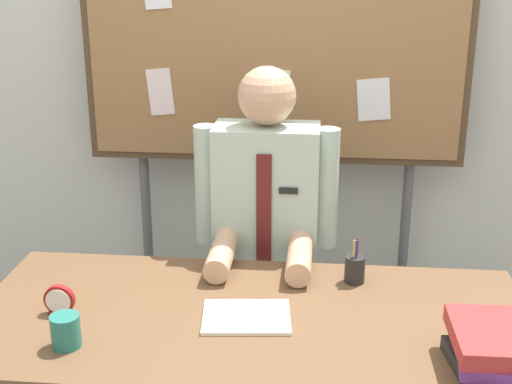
# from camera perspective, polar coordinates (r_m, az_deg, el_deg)

# --- Properties ---
(back_wall) EXTENTS (6.40, 0.08, 2.70)m
(back_wall) POSITION_cam_1_polar(r_m,az_deg,el_deg) (3.18, 1.78, 10.28)
(back_wall) COLOR silver
(back_wall) RESTS_ON ground_plane
(desk) EXTENTS (1.77, 0.82, 0.76)m
(desk) POSITION_cam_1_polar(r_m,az_deg,el_deg) (2.27, -0.44, -11.95)
(desk) COLOR brown
(desk) RESTS_ON ground_plane
(person) EXTENTS (0.55, 0.56, 1.44)m
(person) POSITION_cam_1_polar(r_m,az_deg,el_deg) (2.79, 0.81, -5.56)
(person) COLOR #2D2D33
(person) RESTS_ON ground_plane
(bulletin_board) EXTENTS (1.62, 0.09, 1.97)m
(bulletin_board) POSITION_cam_1_polar(r_m,az_deg,el_deg) (2.97, 1.53, 11.42)
(bulletin_board) COLOR #4C3823
(bulletin_board) RESTS_ON ground_plane
(book_stack) EXTENTS (0.24, 0.31, 0.13)m
(book_stack) POSITION_cam_1_polar(r_m,az_deg,el_deg) (2.03, 18.74, -12.25)
(book_stack) COLOR #262626
(book_stack) RESTS_ON desk
(open_notebook) EXTENTS (0.29, 0.24, 0.01)m
(open_notebook) POSITION_cam_1_polar(r_m,az_deg,el_deg) (2.21, -0.79, -10.17)
(open_notebook) COLOR #F4EFCC
(open_notebook) RESTS_ON desk
(desk_clock) EXTENTS (0.10, 0.04, 0.10)m
(desk_clock) POSITION_cam_1_polar(r_m,az_deg,el_deg) (2.31, -15.76, -8.57)
(desk_clock) COLOR maroon
(desk_clock) RESTS_ON desk
(coffee_mug) EXTENTS (0.09, 0.09, 0.10)m
(coffee_mug) POSITION_cam_1_polar(r_m,az_deg,el_deg) (2.13, -15.28, -10.89)
(coffee_mug) COLOR #267266
(coffee_mug) RESTS_ON desk
(pen_holder) EXTENTS (0.07, 0.07, 0.16)m
(pen_holder) POSITION_cam_1_polar(r_m,az_deg,el_deg) (2.44, 8.07, -6.23)
(pen_holder) COLOR #262626
(pen_holder) RESTS_ON desk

